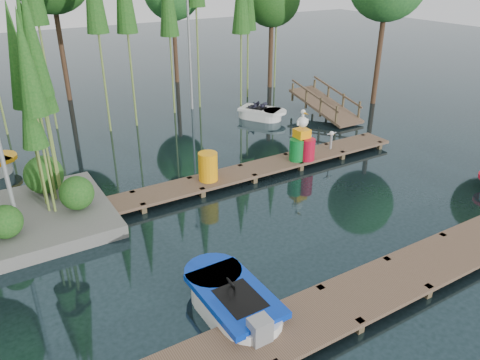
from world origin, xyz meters
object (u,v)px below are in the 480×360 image
utility_cabinet (260,330)px  drum_cluster (303,144)px  yellow_barrel (208,167)px  boat_blue (233,303)px

utility_cabinet → drum_cluster: size_ratio=0.28×
utility_cabinet → yellow_barrel: size_ratio=0.53×
boat_blue → drum_cluster: drum_cluster is taller
boat_blue → drum_cluster: (6.31, 5.64, 0.56)m
yellow_barrel → utility_cabinet: bearing=-110.1°
yellow_barrel → drum_cluster: bearing=-2.2°
utility_cabinet → yellow_barrel: yellow_barrel is taller
drum_cluster → utility_cabinet: bearing=-133.2°
utility_cabinet → yellow_barrel: bearing=69.9°
drum_cluster → boat_blue: bearing=-138.2°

